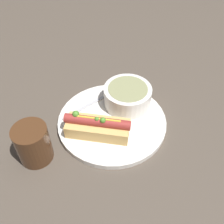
% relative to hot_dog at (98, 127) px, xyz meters
% --- Properties ---
extents(ground_plane, '(4.00, 4.00, 0.00)m').
position_rel_hot_dog_xyz_m(ground_plane, '(0.00, 0.05, -0.04)').
color(ground_plane, '#4C4238').
extents(dinner_plate, '(0.27, 0.27, 0.01)m').
position_rel_hot_dog_xyz_m(dinner_plate, '(0.00, 0.05, -0.03)').
color(dinner_plate, white).
rests_on(dinner_plate, ground_plane).
extents(hot_dog, '(0.16, 0.12, 0.06)m').
position_rel_hot_dog_xyz_m(hot_dog, '(0.00, 0.00, 0.00)').
color(hot_dog, '#DBAD60').
rests_on(hot_dog, dinner_plate).
extents(soup_bowl, '(0.12, 0.12, 0.05)m').
position_rel_hot_dog_xyz_m(soup_bowl, '(-0.01, 0.13, 0.01)').
color(soup_bowl, silver).
rests_on(soup_bowl, dinner_plate).
extents(spoon, '(0.05, 0.17, 0.01)m').
position_rel_hot_dog_xyz_m(spoon, '(-0.07, 0.10, -0.02)').
color(spoon, '#B7B7BC').
rests_on(spoon, dinner_plate).
extents(drinking_glass, '(0.08, 0.08, 0.09)m').
position_rel_hot_dog_xyz_m(drinking_glass, '(-0.07, -0.13, 0.01)').
color(drinking_glass, '#4C2D19').
rests_on(drinking_glass, ground_plane).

